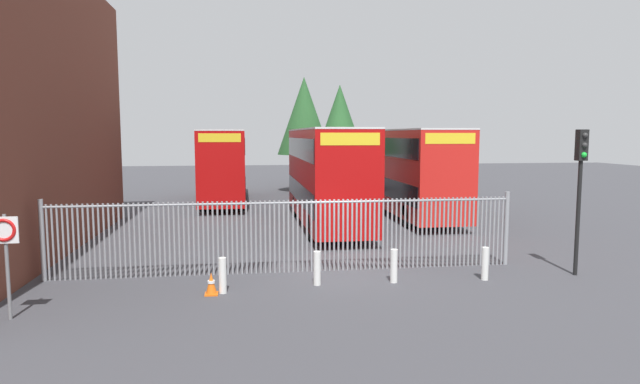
{
  "coord_description": "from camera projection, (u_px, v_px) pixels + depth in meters",
  "views": [
    {
      "loc": [
        -2.83,
        -15.83,
        4.14
      ],
      "look_at": [
        0.0,
        4.0,
        2.0
      ],
      "focal_mm": 30.03,
      "sensor_mm": 36.0,
      "label": 1
    }
  ],
  "objects": [
    {
      "name": "speed_limit_sign_post",
      "position": [
        5.0,
        242.0,
        11.85
      ],
      "size": [
        0.6,
        0.14,
        2.4
      ],
      "color": "slate",
      "rests_on": "ground"
    },
    {
      "name": "double_decker_bus_far_back",
      "position": [
        353.0,
        158.0,
        39.15
      ],
      "size": [
        2.54,
        10.81,
        4.42
      ],
      "color": "red",
      "rests_on": "ground"
    },
    {
      "name": "tree_tall_back",
      "position": [
        340.0,
        120.0,
        46.07
      ],
      "size": [
        4.23,
        4.23,
        8.43
      ],
      "color": "#4C3823",
      "rests_on": "ground"
    },
    {
      "name": "bollard_near_right",
      "position": [
        394.0,
        266.0,
        15.03
      ],
      "size": [
        0.2,
        0.2,
        0.95
      ],
      "primitive_type": "cylinder",
      "color": "silver",
      "rests_on": "ground"
    },
    {
      "name": "double_decker_bus_near_gate",
      "position": [
        327.0,
        173.0,
        24.21
      ],
      "size": [
        2.54,
        10.81,
        4.42
      ],
      "color": "#B70C0C",
      "rests_on": "ground"
    },
    {
      "name": "palisade_fence",
      "position": [
        288.0,
        234.0,
        16.08
      ],
      "size": [
        14.09,
        0.14,
        2.35
      ],
      "color": "gray",
      "rests_on": "ground"
    },
    {
      "name": "bollard_near_left",
      "position": [
        223.0,
        275.0,
        14.02
      ],
      "size": [
        0.2,
        0.2,
        0.95
      ],
      "primitive_type": "cylinder",
      "color": "silver",
      "rests_on": "ground"
    },
    {
      "name": "bollard_center_front",
      "position": [
        317.0,
        268.0,
        14.78
      ],
      "size": [
        0.2,
        0.2,
        0.95
      ],
      "primitive_type": "cylinder",
      "color": "silver",
      "rests_on": "ground"
    },
    {
      "name": "bollard_far_right",
      "position": [
        485.0,
        264.0,
        15.31
      ],
      "size": [
        0.2,
        0.2,
        0.95
      ],
      "primitive_type": "cylinder",
      "color": "silver",
      "rests_on": "ground"
    },
    {
      "name": "traffic_cone_by_gate",
      "position": [
        211.0,
        284.0,
        13.9
      ],
      "size": [
        0.34,
        0.34,
        0.59
      ],
      "color": "orange",
      "rests_on": "ground"
    },
    {
      "name": "tree_short_side",
      "position": [
        304.0,
        116.0,
        38.56
      ],
      "size": [
        3.89,
        3.89,
        8.29
      ],
      "color": "#4C3823",
      "rests_on": "ground"
    },
    {
      "name": "ground_plane",
      "position": [
        308.0,
        226.0,
        24.3
      ],
      "size": [
        100.0,
        100.0,
        0.0
      ],
      "primitive_type": "plane",
      "color": "#3D3D42"
    },
    {
      "name": "traffic_light_kerbside",
      "position": [
        580.0,
        175.0,
        15.57
      ],
      "size": [
        0.28,
        0.33,
        4.3
      ],
      "color": "black",
      "rests_on": "ground"
    },
    {
      "name": "double_decker_bus_behind_fence_right",
      "position": [
        224.0,
        163.0,
        32.49
      ],
      "size": [
        2.54,
        10.81,
        4.42
      ],
      "color": "#B70C0C",
      "rests_on": "ground"
    },
    {
      "name": "double_decker_bus_behind_fence_left",
      "position": [
        409.0,
        169.0,
        27.17
      ],
      "size": [
        2.54,
        10.81,
        4.42
      ],
      "color": "red",
      "rests_on": "ground"
    }
  ]
}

